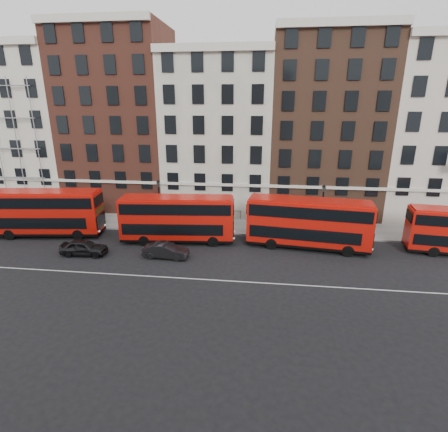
# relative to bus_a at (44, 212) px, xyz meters

# --- Properties ---
(ground) EXTENTS (120.00, 120.00, 0.00)m
(ground) POSITION_rel_bus_a_xyz_m (16.43, -5.43, -2.57)
(ground) COLOR black
(ground) RESTS_ON ground
(pavement) EXTENTS (80.00, 5.00, 0.15)m
(pavement) POSITION_rel_bus_a_xyz_m (16.43, 5.07, -2.49)
(pavement) COLOR gray
(pavement) RESTS_ON ground
(kerb) EXTENTS (80.00, 0.30, 0.16)m
(kerb) POSITION_rel_bus_a_xyz_m (16.43, 2.57, -2.49)
(kerb) COLOR gray
(kerb) RESTS_ON ground
(road_centre_line) EXTENTS (70.00, 0.12, 0.01)m
(road_centre_line) POSITION_rel_bus_a_xyz_m (16.43, -7.43, -2.56)
(road_centre_line) COLOR white
(road_centre_line) RESTS_ON ground
(building_terrace) EXTENTS (64.00, 11.95, 22.00)m
(building_terrace) POSITION_rel_bus_a_xyz_m (16.12, 12.45, 7.67)
(building_terrace) COLOR beige
(building_terrace) RESTS_ON ground
(bus_a) EXTENTS (11.64, 4.06, 4.79)m
(bus_a) POSITION_rel_bus_a_xyz_m (0.00, 0.00, 0.00)
(bus_a) COLOR red
(bus_a) RESTS_ON ground
(bus_b) EXTENTS (11.18, 3.59, 4.62)m
(bus_b) POSITION_rel_bus_a_xyz_m (13.92, 0.00, -0.09)
(bus_b) COLOR red
(bus_b) RESTS_ON ground
(bus_c) EXTENTS (11.55, 4.06, 4.75)m
(bus_c) POSITION_rel_bus_a_xyz_m (26.45, 0.01, -0.02)
(bus_c) COLOR red
(bus_c) RESTS_ON ground
(car_rear) EXTENTS (4.26, 1.88, 1.43)m
(car_rear) POSITION_rel_bus_a_xyz_m (6.23, -4.10, -1.86)
(car_rear) COLOR black
(car_rear) RESTS_ON ground
(car_front) EXTENTS (4.13, 1.59, 1.34)m
(car_front) POSITION_rel_bus_a_xyz_m (13.77, -3.79, -1.90)
(car_front) COLOR black
(car_front) RESTS_ON ground
(lamp_post_left) EXTENTS (0.44, 0.44, 5.33)m
(lamp_post_left) POSITION_rel_bus_a_xyz_m (11.13, 3.44, 0.51)
(lamp_post_left) COLOR black
(lamp_post_left) RESTS_ON pavement
(lamp_post_right) EXTENTS (0.44, 0.44, 5.33)m
(lamp_post_right) POSITION_rel_bus_a_xyz_m (28.18, 3.25, 0.51)
(lamp_post_right) COLOR black
(lamp_post_right) RESTS_ON pavement
(traffic_light) EXTENTS (0.25, 0.45, 3.27)m
(traffic_light) POSITION_rel_bus_a_xyz_m (37.55, 2.73, -0.12)
(traffic_light) COLOR black
(traffic_light) RESTS_ON pavement
(iron_railings) EXTENTS (6.60, 0.06, 1.00)m
(iron_railings) POSITION_rel_bus_a_xyz_m (16.43, 7.27, -1.92)
(iron_railings) COLOR black
(iron_railings) RESTS_ON pavement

